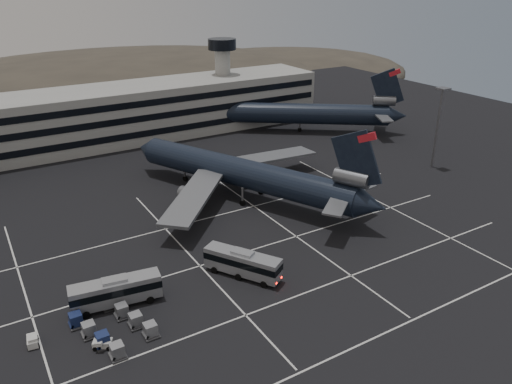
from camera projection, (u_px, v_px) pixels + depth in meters
ground at (247, 267)px, 75.82m from camera, size 260.00×260.00×0.00m
lane_markings at (250, 263)px, 76.83m from camera, size 90.00×55.62×0.01m
terminal at (97, 118)px, 127.38m from camera, size 125.00×26.00×24.00m
hills at (91, 103)px, 222.40m from camera, size 352.00×180.00×44.00m
lightpole_right at (439, 117)px, 110.24m from camera, size 2.40×2.40×18.28m
trijet_main at (246, 173)px, 96.95m from camera, size 43.34×54.36×18.08m
trijet_far at (304, 113)px, 138.17m from camera, size 49.66×39.33×18.08m
bus_near at (243, 262)px, 72.78m from camera, size 8.51×11.46×4.16m
bus_far at (116, 291)px, 66.26m from camera, size 12.20×4.42×4.22m
tug_a at (32, 341)px, 59.71m from camera, size 1.53×2.28×1.38m
tug_b at (103, 343)px, 59.31m from camera, size 2.54×2.20×1.40m
uld_cluster at (113, 325)px, 62.02m from camera, size 9.80×12.42×1.79m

